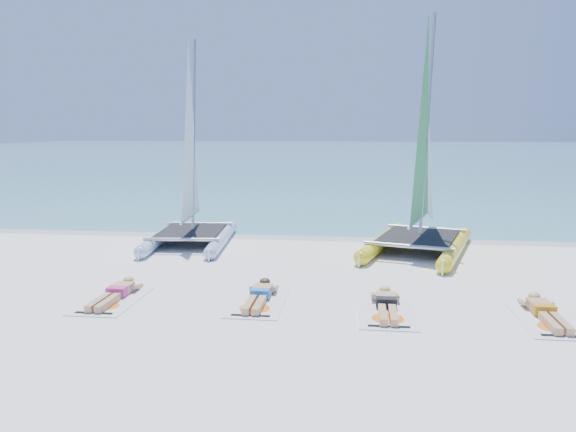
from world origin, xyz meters
name	(u,v)px	position (x,y,z in m)	size (l,w,h in m)	color
ground	(276,285)	(0.00, 0.00, 0.00)	(140.00, 140.00, 0.00)	white
sea	(345,153)	(0.00, 63.00, 0.01)	(140.00, 115.00, 0.01)	#77C2C7
wet_sand_strip	(302,236)	(0.00, 5.50, 0.00)	(140.00, 1.40, 0.01)	beige
catamaran_blue	(190,181)	(-3.03, 4.02, 1.80)	(2.48, 4.58, 6.03)	#ACCCE2
catamaran_yellow	(424,173)	(3.44, 4.18, 2.08)	(3.56, 5.32, 6.60)	yellow
towel_a	(112,301)	(-2.97, -1.49, 0.01)	(1.00, 1.85, 0.02)	silver
sunbather_a	(116,292)	(-2.97, -1.29, 0.12)	(0.37, 1.73, 0.26)	tan
towel_b	(258,303)	(-0.17, -1.28, 0.01)	(1.00, 1.85, 0.02)	silver
sunbather_b	(260,295)	(-0.17, -1.09, 0.12)	(0.37, 1.73, 0.26)	tan
towel_c	(387,313)	(2.23, -1.53, 0.01)	(1.00, 1.85, 0.02)	silver
sunbather_c	(386,303)	(2.23, -1.34, 0.12)	(0.37, 1.73, 0.26)	tan
towel_d	(548,321)	(4.97, -1.62, 0.01)	(1.00, 1.85, 0.02)	silver
sunbather_d	(545,311)	(4.97, -1.43, 0.12)	(0.37, 1.73, 0.26)	tan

